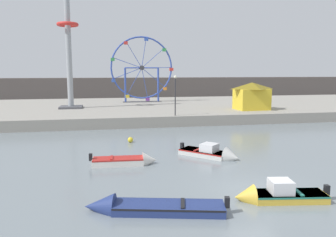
{
  "coord_description": "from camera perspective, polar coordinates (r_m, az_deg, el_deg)",
  "views": [
    {
      "loc": [
        -7.13,
        -14.34,
        5.86
      ],
      "look_at": [
        -2.26,
        10.7,
        2.15
      ],
      "focal_mm": 35.3,
      "sensor_mm": 36.0,
      "label": 1
    }
  ],
  "objects": [
    {
      "name": "ferris_wheel_blue_frame",
      "position": [
        50.31,
        -4.56,
        8.47
      ],
      "size": [
        9.49,
        1.2,
        9.81
      ],
      "color": "#334CA8",
      "rests_on": "quay_promenade"
    },
    {
      "name": "promenade_lamp_near",
      "position": [
        34.85,
        1.26,
        5.0
      ],
      "size": [
        0.32,
        0.32,
        4.24
      ],
      "color": "#2D2D33",
      "rests_on": "quay_promenade"
    },
    {
      "name": "ground_plane",
      "position": [
        17.05,
        14.8,
        -12.1
      ],
      "size": [
        240.0,
        240.0,
        0.0
      ],
      "primitive_type": "plane",
      "color": "slate"
    },
    {
      "name": "carnival_booth_yellow_awning",
      "position": [
        41.68,
        14.25,
        3.87
      ],
      "size": [
        4.22,
        3.38,
        3.31
      ],
      "rotation": [
        0.0,
        0.0,
        0.04
      ],
      "color": "yellow",
      "rests_on": "quay_promenade"
    },
    {
      "name": "mooring_buoy_orange",
      "position": [
        27.38,
        -6.51,
        -3.67
      ],
      "size": [
        0.44,
        0.44,
        0.44
      ],
      "primitive_type": "sphere",
      "color": "yellow",
      "rests_on": "ground_plane"
    },
    {
      "name": "motorboat_navy_blue",
      "position": [
        14.32,
        -4.59,
        -15.0
      ],
      "size": [
        6.06,
        2.52,
        1.15
      ],
      "rotation": [
        0.0,
        0.0,
        2.91
      ],
      "color": "navy",
      "rests_on": "ground_plane"
    },
    {
      "name": "drop_tower_steel_tower",
      "position": [
        43.76,
        -16.79,
        11.69
      ],
      "size": [
        2.8,
        2.8,
        15.93
      ],
      "color": "#999EA3",
      "rests_on": "quay_promenade"
    },
    {
      "name": "motorboat_white_red_stripe",
      "position": [
        21.05,
        -6.81,
        -7.25
      ],
      "size": [
        4.22,
        1.33,
        1.09
      ],
      "rotation": [
        0.0,
        0.0,
        6.23
      ],
      "color": "silver",
      "rests_on": "ground_plane"
    },
    {
      "name": "motorboat_pale_grey",
      "position": [
        22.79,
        8.03,
        -6.03
      ],
      "size": [
        3.93,
        3.96,
        1.37
      ],
      "rotation": [
        0.0,
        0.0,
        5.49
      ],
      "color": "silver",
      "rests_on": "ground_plane"
    },
    {
      "name": "distant_town_skyline",
      "position": [
        70.35,
        -5.2,
        5.25
      ],
      "size": [
        140.0,
        3.0,
        4.4
      ],
      "primitive_type": "cube",
      "color": "#564C47",
      "rests_on": "ground_plane"
    },
    {
      "name": "motorboat_mustard_yellow",
      "position": [
        16.09,
        17.71,
        -12.43
      ],
      "size": [
        4.39,
        1.79,
        1.34
      ],
      "rotation": [
        0.0,
        0.0,
        2.99
      ],
      "color": "gold",
      "rests_on": "ground_plane"
    },
    {
      "name": "quay_promenade",
      "position": [
        46.57,
        -2.13,
        1.73
      ],
      "size": [
        110.0,
        25.03,
        1.13
      ],
      "primitive_type": "cube",
      "color": "gray",
      "rests_on": "ground_plane"
    }
  ]
}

